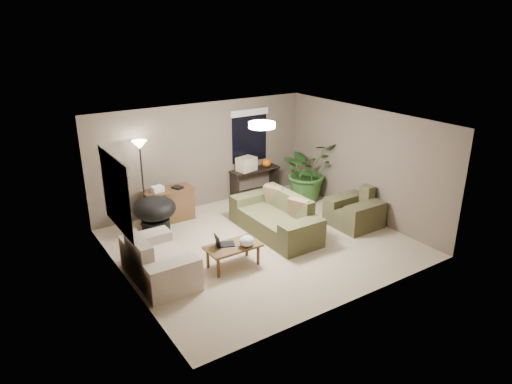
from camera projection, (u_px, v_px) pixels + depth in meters
room_shell at (262, 185)px, 8.86m from camera, size 5.50×5.50×5.50m
main_sofa at (276, 220)px, 9.66m from camera, size 0.95×2.20×0.85m
throw_pillows at (286, 202)px, 9.67m from camera, size 0.38×1.40×0.47m
loveseat at (158, 263)px, 7.93m from camera, size 0.90×1.60×0.85m
armchair at (355, 212)px, 10.02m from camera, size 0.95×1.00×0.85m
coffee_table at (233, 248)px, 8.31m from camera, size 1.00×0.55×0.42m
laptop at (222, 243)px, 8.26m from camera, size 0.40×0.34×0.24m
plastic_bag at (247, 241)px, 8.24m from camera, size 0.35×0.34×0.20m
desk at (169, 205)px, 10.22m from camera, size 1.10×0.50×0.75m
desk_papers at (162, 189)px, 9.99m from camera, size 0.71×0.30×0.12m
console_table at (255, 181)px, 11.60m from camera, size 1.30×0.40×0.75m
pumpkin at (266, 163)px, 11.63m from camera, size 0.26×0.26×0.20m
cardboard_box at (246, 164)px, 11.30m from camera, size 0.51×0.43×0.34m
papasan_chair at (155, 212)px, 9.62m from camera, size 1.03×1.03×0.80m
floor_lamp at (140, 155)px, 9.60m from camera, size 0.32×0.32×1.91m
ceiling_fixture at (262, 125)px, 8.44m from camera, size 0.50×0.50×0.10m
houseplant at (307, 177)px, 11.40m from camera, size 1.36×1.51×1.18m
cat_scratching_post at (349, 208)px, 10.46m from camera, size 0.32×0.32×0.50m
window_left at (114, 181)px, 7.51m from camera, size 0.05×1.56×1.33m
window_back at (250, 127)px, 11.27m from camera, size 1.06×0.05×1.33m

